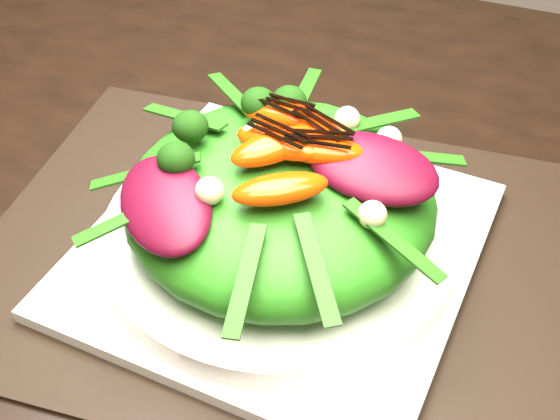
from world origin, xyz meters
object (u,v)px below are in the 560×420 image
(lettuce_mound, at_px, (280,198))
(salad_bowl, at_px, (280,234))
(plate_base, at_px, (280,248))
(orange_segment, at_px, (274,124))
(dining_table, at_px, (5,188))
(placemat, at_px, (280,255))

(lettuce_mound, bearing_deg, salad_bowl, 0.00)
(plate_base, distance_m, lettuce_mound, 0.05)
(salad_bowl, xyz_separation_m, orange_segment, (-0.01, 0.02, 0.08))
(dining_table, distance_m, placemat, 0.27)
(salad_bowl, bearing_deg, orange_segment, 120.51)
(placemat, height_order, salad_bowl, salad_bowl)
(lettuce_mound, bearing_deg, plate_base, 0.00)
(dining_table, relative_size, placemat, 3.45)
(dining_table, height_order, orange_segment, dining_table)
(dining_table, bearing_deg, placemat, -1.61)
(orange_segment, bearing_deg, plate_base, -59.49)
(dining_table, bearing_deg, plate_base, -1.61)
(placemat, bearing_deg, salad_bowl, 0.00)
(salad_bowl, relative_size, orange_segment, 4.20)
(placemat, bearing_deg, plate_base, 0.00)
(dining_table, height_order, placemat, dining_table)
(lettuce_mound, distance_m, orange_segment, 0.05)
(placemat, xyz_separation_m, orange_segment, (-0.01, 0.02, 0.11))
(dining_table, distance_m, lettuce_mound, 0.28)
(salad_bowl, distance_m, orange_segment, 0.09)
(plate_base, height_order, orange_segment, orange_segment)
(placemat, height_order, orange_segment, orange_segment)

